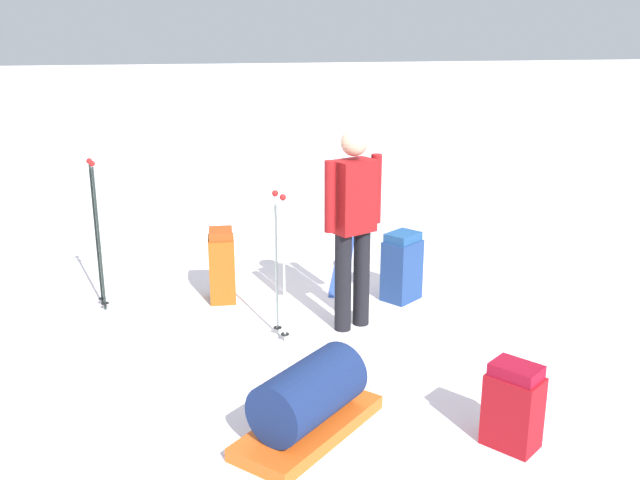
{
  "coord_description": "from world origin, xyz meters",
  "views": [
    {
      "loc": [
        5.87,
        -1.08,
        2.52
      ],
      "look_at": [
        0.0,
        0.0,
        0.7
      ],
      "focal_mm": 40.46,
      "sensor_mm": 36.0,
      "label": 1
    }
  ],
  "objects_px": {
    "ski_pair_near": "(343,263)",
    "ski_poles_planted_far": "(280,259)",
    "backpack_bright": "(222,266)",
    "backpack_small_spare": "(402,267)",
    "gear_sled": "(309,402)",
    "skier_standing": "(353,219)",
    "backpack_large_dark": "(513,406)",
    "ski_poles_planted_near": "(97,228)"
  },
  "relations": [
    {
      "from": "gear_sled",
      "to": "backpack_small_spare",
      "type": "bearing_deg",
      "value": 149.76
    },
    {
      "from": "ski_pair_near",
      "to": "ski_poles_planted_near",
      "type": "height_order",
      "value": "ski_poles_planted_near"
    },
    {
      "from": "ski_pair_near",
      "to": "backpack_large_dark",
      "type": "distance_m",
      "value": 3.59
    },
    {
      "from": "gear_sled",
      "to": "skier_standing",
      "type": "bearing_deg",
      "value": 158.02
    },
    {
      "from": "skier_standing",
      "to": "backpack_bright",
      "type": "bearing_deg",
      "value": -127.88
    },
    {
      "from": "backpack_large_dark",
      "to": "backpack_small_spare",
      "type": "relative_size",
      "value": 0.84
    },
    {
      "from": "backpack_bright",
      "to": "skier_standing",
      "type": "bearing_deg",
      "value": 52.12
    },
    {
      "from": "skier_standing",
      "to": "backpack_large_dark",
      "type": "bearing_deg",
      "value": 16.17
    },
    {
      "from": "backpack_small_spare",
      "to": "ski_poles_planted_near",
      "type": "relative_size",
      "value": 0.48
    },
    {
      "from": "skier_standing",
      "to": "ski_pair_near",
      "type": "distance_m",
      "value": 1.9
    },
    {
      "from": "ski_pair_near",
      "to": "backpack_bright",
      "type": "height_order",
      "value": "backpack_bright"
    },
    {
      "from": "gear_sled",
      "to": "ski_pair_near",
      "type": "bearing_deg",
      "value": 164.09
    },
    {
      "from": "gear_sled",
      "to": "backpack_large_dark",
      "type": "bearing_deg",
      "value": 73.6
    },
    {
      "from": "backpack_small_spare",
      "to": "skier_standing",
      "type": "bearing_deg",
      "value": -48.07
    },
    {
      "from": "backpack_bright",
      "to": "ski_poles_planted_far",
      "type": "xyz_separation_m",
      "value": [
        0.94,
        0.43,
        0.35
      ]
    },
    {
      "from": "ski_pair_near",
      "to": "backpack_small_spare",
      "type": "bearing_deg",
      "value": 16.53
    },
    {
      "from": "ski_poles_planted_near",
      "to": "gear_sled",
      "type": "distance_m",
      "value": 2.9
    },
    {
      "from": "ski_pair_near",
      "to": "ski_poles_planted_near",
      "type": "xyz_separation_m",
      "value": [
        0.79,
        -2.42,
        0.75
      ]
    },
    {
      "from": "ski_poles_planted_far",
      "to": "backpack_bright",
      "type": "bearing_deg",
      "value": -155.44
    },
    {
      "from": "skier_standing",
      "to": "backpack_bright",
      "type": "height_order",
      "value": "skier_standing"
    },
    {
      "from": "ski_poles_planted_far",
      "to": "ski_pair_near",
      "type": "bearing_deg",
      "value": 152.68
    },
    {
      "from": "backpack_large_dark",
      "to": "gear_sled",
      "type": "height_order",
      "value": "backpack_large_dark"
    },
    {
      "from": "backpack_large_dark",
      "to": "ski_poles_planted_near",
      "type": "bearing_deg",
      "value": -135.79
    },
    {
      "from": "backpack_bright",
      "to": "ski_poles_planted_far",
      "type": "relative_size",
      "value": 0.56
    },
    {
      "from": "backpack_bright",
      "to": "ski_pair_near",
      "type": "bearing_deg",
      "value": 121.23
    },
    {
      "from": "ski_poles_planted_far",
      "to": "ski_poles_planted_near",
      "type": "bearing_deg",
      "value": -122.2
    },
    {
      "from": "skier_standing",
      "to": "gear_sled",
      "type": "distance_m",
      "value": 1.86
    },
    {
      "from": "ski_poles_planted_near",
      "to": "gear_sled",
      "type": "bearing_deg",
      "value": 31.73
    },
    {
      "from": "ski_poles_planted_near",
      "to": "gear_sled",
      "type": "relative_size",
      "value": 1.26
    },
    {
      "from": "backpack_large_dark",
      "to": "backpack_bright",
      "type": "relative_size",
      "value": 0.8
    },
    {
      "from": "skier_standing",
      "to": "backpack_large_dark",
      "type": "relative_size",
      "value": 3.1
    },
    {
      "from": "ski_pair_near",
      "to": "ski_poles_planted_far",
      "type": "xyz_separation_m",
      "value": [
        1.74,
        -0.9,
        0.68
      ]
    },
    {
      "from": "skier_standing",
      "to": "gear_sled",
      "type": "bearing_deg",
      "value": -21.98
    },
    {
      "from": "ski_pair_near",
      "to": "ski_poles_planted_near",
      "type": "bearing_deg",
      "value": -71.93
    },
    {
      "from": "backpack_small_spare",
      "to": "ski_poles_planted_near",
      "type": "height_order",
      "value": "ski_poles_planted_near"
    },
    {
      "from": "ski_pair_near",
      "to": "ski_poles_planted_far",
      "type": "bearing_deg",
      "value": -27.32
    },
    {
      "from": "backpack_bright",
      "to": "backpack_small_spare",
      "type": "distance_m",
      "value": 1.68
    },
    {
      "from": "backpack_large_dark",
      "to": "backpack_bright",
      "type": "xyz_separation_m",
      "value": [
        -2.76,
        -1.62,
        0.07
      ]
    },
    {
      "from": "ski_pair_near",
      "to": "gear_sled",
      "type": "distance_m",
      "value": 3.35
    },
    {
      "from": "ski_pair_near",
      "to": "backpack_large_dark",
      "type": "relative_size",
      "value": 3.57
    },
    {
      "from": "backpack_large_dark",
      "to": "backpack_small_spare",
      "type": "height_order",
      "value": "backpack_small_spare"
    },
    {
      "from": "backpack_small_spare",
      "to": "backpack_bright",
      "type": "bearing_deg",
      "value": -99.72
    }
  ]
}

